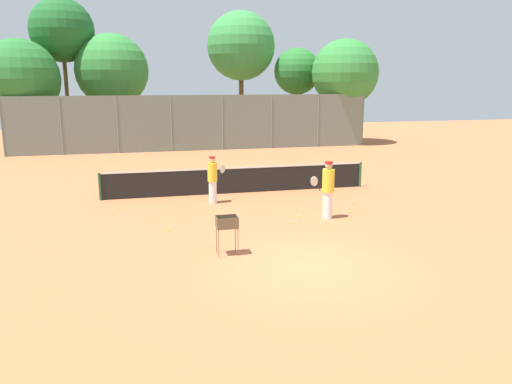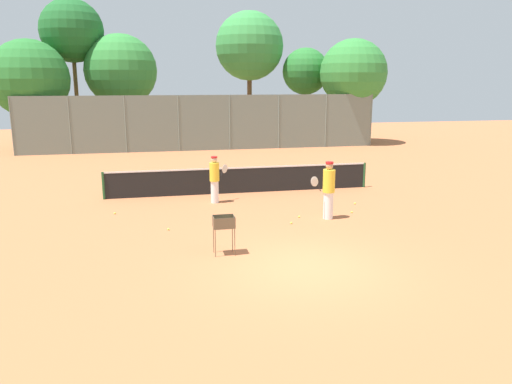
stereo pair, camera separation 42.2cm
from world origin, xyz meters
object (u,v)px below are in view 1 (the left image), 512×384
ball_cart (227,225)px  tennis_net (238,180)px  player_white_outfit (213,179)px  player_red_cap (328,189)px

ball_cart → tennis_net: bearing=76.1°
tennis_net → ball_cart: (-1.77, -7.17, 0.24)m
tennis_net → ball_cart: size_ratio=10.49×
player_white_outfit → ball_cart: size_ratio=1.70×
player_white_outfit → player_red_cap: 4.53m
player_white_outfit → player_red_cap: player_red_cap is taller
ball_cart → player_red_cap: bearing=34.9°
player_red_cap → player_white_outfit: bearing=-56.9°
tennis_net → player_red_cap: size_ratio=5.68×
player_white_outfit → player_red_cap: size_ratio=0.92×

